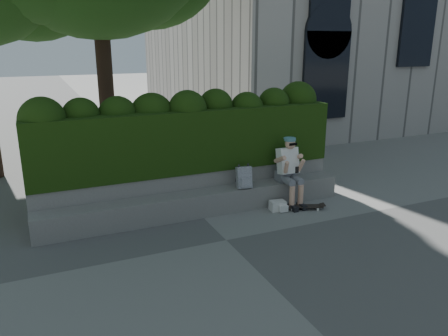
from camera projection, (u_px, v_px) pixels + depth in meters
name	position (u px, v px, depth m)	size (l,w,h in m)	color
ground	(226.00, 240.00, 7.32)	(80.00, 80.00, 0.00)	slate
bench_ledge	(200.00, 203.00, 8.36)	(6.00, 0.45, 0.45)	gray
planter_wall	(191.00, 189.00, 8.73)	(6.00, 0.50, 0.75)	gray
hedge	(186.00, 139.00, 8.66)	(6.00, 1.00, 1.20)	black
person	(289.00, 168.00, 8.77)	(0.40, 0.76, 1.38)	slate
skateboard	(304.00, 206.00, 8.65)	(0.74, 0.44, 0.08)	black
backpack_plaid	(244.00, 177.00, 8.49)	(0.29, 0.15, 0.42)	#AAAAAF
backpack_ground	(278.00, 206.00, 8.59)	(0.30, 0.21, 0.19)	beige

